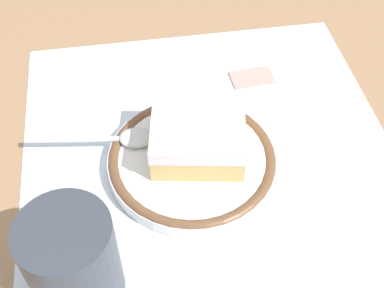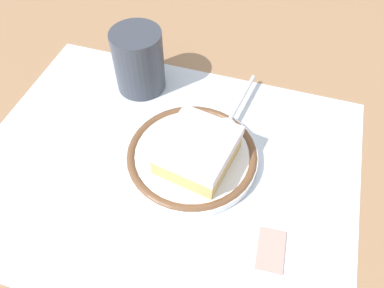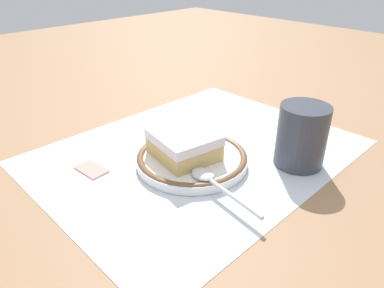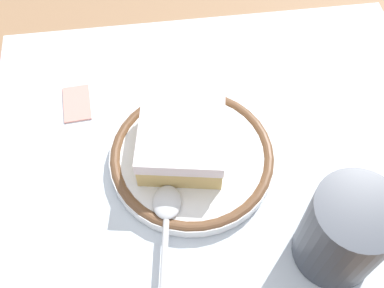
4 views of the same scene
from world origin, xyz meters
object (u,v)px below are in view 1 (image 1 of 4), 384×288
(plate, at_px, (192,160))
(sugar_packet, at_px, (252,76))
(cup, at_px, (74,265))
(spoon, at_px, (119,138))
(cake_slice, at_px, (198,136))

(plate, height_order, sugar_packet, plate)
(plate, xyz_separation_m, cup, (0.12, -0.11, 0.03))
(spoon, bearing_deg, sugar_packet, 118.26)
(cake_slice, relative_size, cup, 1.11)
(plate, bearing_deg, cup, -44.24)
(cake_slice, distance_m, spoon, 0.08)
(cake_slice, distance_m, cup, 0.18)
(cup, bearing_deg, plate, 135.76)
(plate, xyz_separation_m, sugar_packet, (-0.12, 0.09, -0.01))
(sugar_packet, bearing_deg, cake_slice, -37.26)
(spoon, relative_size, cup, 1.40)
(spoon, xyz_separation_m, cup, (0.15, -0.04, 0.02))
(plate, height_order, spoon, spoon)
(cup, bearing_deg, spoon, 163.91)
(cake_slice, height_order, cup, cup)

